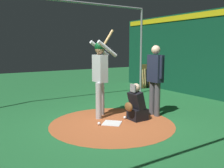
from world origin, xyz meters
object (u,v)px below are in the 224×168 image
home_plate (112,123)px  catcher (136,106)px  batter (100,71)px  baseball_1 (99,124)px  baseball_0 (125,118)px  bat_rack (150,77)px  umpire (155,76)px

home_plate → catcher: (-0.67, 0.07, 0.35)m
batter → baseball_1: batter is taller
home_plate → baseball_0: 0.48m
home_plate → catcher: bearing=174.0°
bat_rack → baseball_1: bearing=37.5°
batter → bat_rack: batter is taller
baseball_0 → baseball_1: size_ratio=1.00×
bat_rack → baseball_0: (3.78, 3.42, -0.45)m
baseball_1 → catcher: bearing=172.8°
home_plate → baseball_1: size_ratio=5.68×
home_plate → baseball_1: baseball_1 is taller
baseball_0 → baseball_1: bearing=5.6°
home_plate → baseball_1: (0.32, -0.05, 0.03)m
batter → baseball_1: 1.36m
home_plate → baseball_0: (-0.46, -0.13, 0.03)m
catcher → baseball_0: catcher is taller
baseball_1 → umpire: bearing=178.7°
catcher → baseball_0: 0.42m
bat_rack → baseball_0: size_ratio=14.32×
bat_rack → home_plate: bearing=39.9°
catcher → baseball_0: (0.20, -0.20, -0.31)m
bat_rack → umpire: bearing=50.6°
bat_rack → baseball_1: 5.77m
baseball_0 → catcher: bearing=135.1°
batter → home_plate: bearing=84.2°
home_plate → umpire: umpire is taller
baseball_1 → baseball_0: bearing=-174.4°
home_plate → catcher: 0.75m
catcher → umpire: (-0.68, -0.09, 0.69)m
batter → bat_rack: size_ratio=2.12×
umpire → baseball_1: (1.66, -0.04, -1.00)m
catcher → bat_rack: (-3.57, -3.62, 0.13)m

